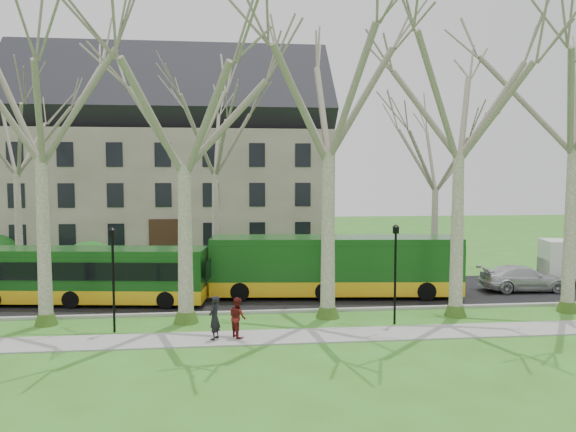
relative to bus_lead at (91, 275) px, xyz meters
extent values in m
plane|color=#3C6E1F|center=(8.15, -4.27, -1.50)|extent=(120.00, 120.00, 0.00)
cube|color=gray|center=(8.15, -6.77, -1.47)|extent=(70.00, 2.00, 0.06)
cube|color=black|center=(8.15, 1.23, -1.47)|extent=(80.00, 8.00, 0.06)
cube|color=#A5A39E|center=(8.15, -2.77, -1.43)|extent=(80.00, 0.25, 0.14)
cube|color=gray|center=(2.15, 19.73, 3.50)|extent=(26.00, 12.00, 10.00)
cylinder|color=black|center=(2.15, -5.27, 0.50)|extent=(0.10, 0.10, 4.00)
cube|color=black|center=(2.15, -5.27, 2.65)|extent=(0.22, 0.22, 0.30)
cylinder|color=black|center=(14.15, -5.27, 0.50)|extent=(0.10, 0.10, 4.00)
cube|color=black|center=(14.15, -5.27, 2.65)|extent=(0.22, 0.22, 0.30)
ellipsoid|color=#164D16|center=(-1.85, 7.73, -0.50)|extent=(2.60, 2.60, 2.00)
ellipsoid|color=#164D16|center=(12.15, 7.73, -0.50)|extent=(2.60, 2.60, 2.00)
ellipsoid|color=#164D16|center=(18.15, 7.73, -0.50)|extent=(2.60, 2.60, 2.00)
ellipsoid|color=#164D16|center=(10.15, 13.73, -0.50)|extent=(2.60, 2.60, 2.00)
imported|color=silver|center=(23.32, 0.52, -0.75)|extent=(4.86, 2.09, 1.39)
imported|color=black|center=(6.33, -6.92, -0.58)|extent=(0.64, 0.75, 1.74)
imported|color=maroon|center=(7.24, -6.70, -0.64)|extent=(0.89, 0.97, 1.61)
camera|label=1|loc=(6.85, -28.86, 5.10)|focal=35.00mm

